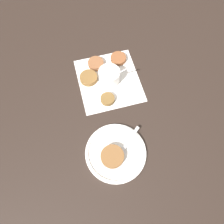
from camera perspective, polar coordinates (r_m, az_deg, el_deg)
ground_plane at (r=0.96m, az=0.48°, el=8.18°), size 4.00×4.00×0.00m
napkin at (r=0.96m, az=-0.83°, el=8.28°), size 0.32×0.30×0.00m
sauce_bowl at (r=0.94m, az=-0.71°, el=9.28°), size 0.10×0.10×0.11m
fritter_0 at (r=1.00m, az=-4.25°, el=12.54°), size 0.07×0.07×0.02m
fritter_1 at (r=1.02m, az=1.67°, el=13.82°), size 0.07×0.07×0.02m
fritter_2 at (r=0.90m, az=-1.17°, el=3.39°), size 0.06×0.06×0.02m
fritter_3 at (r=0.96m, az=-6.11°, el=8.85°), size 0.08×0.08×0.02m
serving_plate at (r=0.82m, az=0.98°, el=-10.55°), size 0.23×0.23×0.02m
fritter_on_plate at (r=0.80m, az=0.10°, el=-11.53°), size 0.09×0.09×0.02m
fork at (r=0.81m, az=2.90°, el=-9.78°), size 0.11×0.16×0.00m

